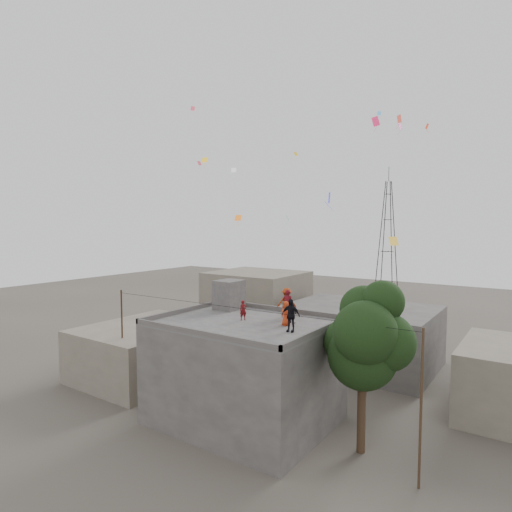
{
  "coord_description": "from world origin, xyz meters",
  "views": [
    {
      "loc": [
        14.9,
        -20.46,
        11.96
      ],
      "look_at": [
        -0.85,
        2.48,
        9.89
      ],
      "focal_mm": 30.0,
      "sensor_mm": 36.0,
      "label": 1
    }
  ],
  "objects_px": {
    "person_red_adult": "(288,304)",
    "person_dark_adult": "(291,315)",
    "stair_head_box": "(229,295)",
    "transmission_tower": "(387,245)",
    "tree": "(367,338)"
  },
  "relations": [
    {
      "from": "stair_head_box",
      "to": "person_dark_adult",
      "type": "height_order",
      "value": "stair_head_box"
    },
    {
      "from": "transmission_tower",
      "to": "person_dark_adult",
      "type": "height_order",
      "value": "transmission_tower"
    },
    {
      "from": "transmission_tower",
      "to": "person_red_adult",
      "type": "relative_size",
      "value": 10.85
    },
    {
      "from": "person_dark_adult",
      "to": "person_red_adult",
      "type": "bearing_deg",
      "value": 113.96
    },
    {
      "from": "tree",
      "to": "person_red_adult",
      "type": "distance_m",
      "value": 5.88
    },
    {
      "from": "transmission_tower",
      "to": "person_dark_adult",
      "type": "bearing_deg",
      "value": -79.56
    },
    {
      "from": "person_dark_adult",
      "to": "stair_head_box",
      "type": "bearing_deg",
      "value": 146.26
    },
    {
      "from": "tree",
      "to": "person_dark_adult",
      "type": "distance_m",
      "value": 4.15
    },
    {
      "from": "transmission_tower",
      "to": "stair_head_box",
      "type": "bearing_deg",
      "value": -88.77
    },
    {
      "from": "stair_head_box",
      "to": "tree",
      "type": "height_order",
      "value": "tree"
    },
    {
      "from": "stair_head_box",
      "to": "person_dark_adult",
      "type": "distance_m",
      "value": 7.32
    },
    {
      "from": "stair_head_box",
      "to": "person_red_adult",
      "type": "bearing_deg",
      "value": -5.36
    },
    {
      "from": "tree",
      "to": "transmission_tower",
      "type": "bearing_deg",
      "value": 106.09
    },
    {
      "from": "stair_head_box",
      "to": "transmission_tower",
      "type": "height_order",
      "value": "transmission_tower"
    },
    {
      "from": "person_red_adult",
      "to": "person_dark_adult",
      "type": "bearing_deg",
      "value": 111.09
    }
  ]
}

